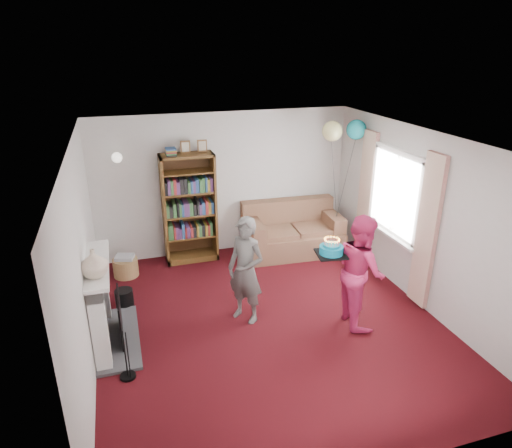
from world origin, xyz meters
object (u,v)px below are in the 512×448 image
object	(u,v)px
person_magenta	(360,270)
sofa	(292,233)
birthday_cake	(331,250)
person_striped	(246,270)
bookcase	(189,209)

from	to	relation	value
person_magenta	sofa	bearing A→B (deg)	6.23
person_magenta	birthday_cake	bearing A→B (deg)	85.50
person_striped	person_magenta	distance (m)	1.52
bookcase	birthday_cake	distance (m)	2.92
bookcase	person_striped	size ratio (longest dim) A/B	1.40
sofa	person_striped	xyz separation A→B (m)	(-1.41, -1.89, 0.40)
person_striped	birthday_cake	bearing A→B (deg)	28.49
person_magenta	birthday_cake	distance (m)	0.53
birthday_cake	person_magenta	bearing A→B (deg)	-10.14
bookcase	person_striped	distance (m)	2.16
person_striped	person_magenta	xyz separation A→B (m)	(1.43, -0.50, 0.03)
sofa	person_striped	size ratio (longest dim) A/B	1.15
birthday_cake	person_striped	bearing A→B (deg)	157.43
sofa	birthday_cake	xyz separation A→B (m)	(-0.39, -2.31, 0.75)
bookcase	person_magenta	size ratio (longest dim) A/B	1.35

